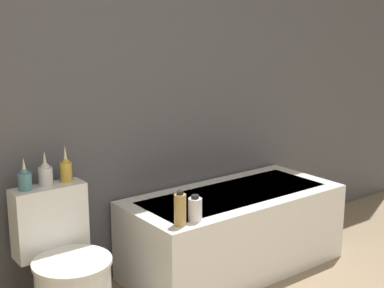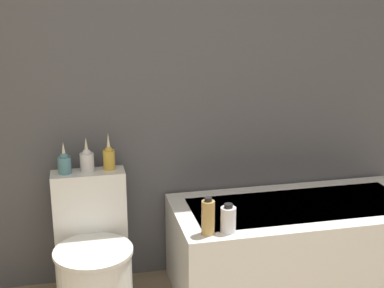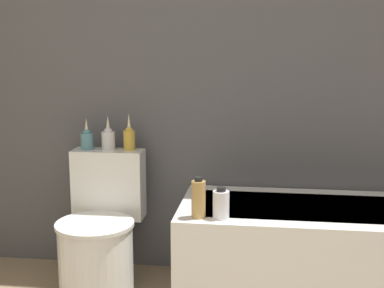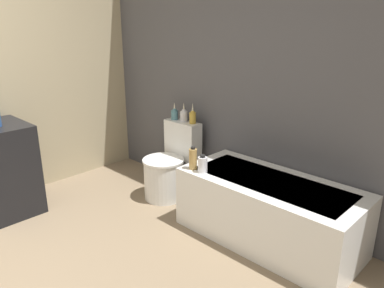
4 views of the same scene
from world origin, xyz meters
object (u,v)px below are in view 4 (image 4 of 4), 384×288
object	(u,v)px
bathtub	(268,210)
shampoo_bottle_tall	(193,159)
vase_gold	(175,114)
toilet	(169,168)
vase_bronze	(193,116)
vase_silver	(184,115)
shampoo_bottle_short	(203,164)

from	to	relation	value
bathtub	shampoo_bottle_tall	xyz separation A→B (m)	(-0.61, -0.25, 0.35)
bathtub	shampoo_bottle_tall	world-z (taller)	shampoo_bottle_tall
vase_gold	shampoo_bottle_tall	distance (m)	0.85
toilet	vase_gold	size ratio (longest dim) A/B	4.19
toilet	shampoo_bottle_tall	xyz separation A→B (m)	(0.57, -0.24, 0.32)
toilet	vase_bronze	bearing A→B (deg)	61.29
vase_gold	vase_silver	distance (m)	0.12
bathtub	vase_silver	bearing A→B (deg)	169.68
toilet	shampoo_bottle_tall	bearing A→B (deg)	-23.02
toilet	shampoo_bottle_short	distance (m)	0.78
shampoo_bottle_tall	vase_bronze	bearing A→B (deg)	134.20
vase_bronze	shampoo_bottle_short	xyz separation A→B (m)	(0.56, -0.46, -0.23)
shampoo_bottle_short	bathtub	bearing A→B (deg)	25.56
vase_bronze	shampoo_bottle_short	bearing A→B (deg)	-39.51
shampoo_bottle_tall	vase_silver	bearing A→B (deg)	141.12
bathtub	vase_gold	world-z (taller)	vase_gold
vase_silver	vase_bronze	size ratio (longest dim) A/B	0.92
toilet	shampoo_bottle_tall	world-z (taller)	toilet
vase_gold	shampoo_bottle_short	distance (m)	0.94
toilet	vase_gold	bearing A→B (deg)	120.76
toilet	shampoo_bottle_short	size ratio (longest dim) A/B	4.94
bathtub	vase_gold	bearing A→B (deg)	171.25
toilet	bathtub	bearing A→B (deg)	0.12
vase_gold	shampoo_bottle_tall	bearing A→B (deg)	-32.78
toilet	vase_gold	distance (m)	0.56
toilet	vase_bronze	size ratio (longest dim) A/B	3.56
vase_gold	shampoo_bottle_tall	world-z (taller)	vase_gold
vase_silver	vase_bronze	bearing A→B (deg)	1.30
shampoo_bottle_short	vase_bronze	bearing A→B (deg)	140.49
vase_gold	vase_bronze	distance (m)	0.24
vase_gold	vase_bronze	size ratio (longest dim) A/B	0.85
vase_gold	shampoo_bottle_short	bearing A→B (deg)	-28.95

